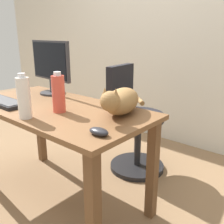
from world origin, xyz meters
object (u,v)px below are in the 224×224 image
office_chair (133,126)px  keyboard (2,101)px  cat (121,101)px  water_bottle (24,98)px  computer_mouse (99,132)px  monitor (51,65)px  spray_bottle (58,93)px

office_chair → keyboard: office_chair is taller
keyboard → cat: (0.78, 0.35, 0.07)m
water_bottle → keyboard: bearing=170.3°
computer_mouse → cat: bearing=111.1°
office_chair → monitor: bearing=-131.2°
office_chair → spray_bottle: bearing=-90.3°
monitor → spray_bottle: size_ratio=1.93×
cat → computer_mouse: size_ratio=5.30×
office_chair → cat: office_chair is taller
office_chair → cat: (0.31, -0.57, 0.40)m
office_chair → monitor: 0.86m
monitor → computer_mouse: (0.89, -0.40, -0.21)m
office_chair → cat: size_ratio=1.59×
office_chair → water_bottle: bearing=-93.2°
water_bottle → computer_mouse: bearing=9.5°
cat → computer_mouse: bearing=-68.9°
office_chair → cat: bearing=-61.1°
office_chair → spray_bottle: size_ratio=3.72×
computer_mouse → monitor: bearing=155.9°
monitor → computer_mouse: monitor is taller
computer_mouse → keyboard: bearing=-179.2°
keyboard → computer_mouse: size_ratio=4.00×
cat → spray_bottle: 0.39m
cat → water_bottle: size_ratio=2.26×
monitor → cat: size_ratio=0.82×
office_chair → keyboard: 1.08m
keyboard → office_chair: bearing=63.1°
monitor → spray_bottle: 0.53m
computer_mouse → water_bottle: (-0.50, -0.08, 0.10)m
office_chair → monitor: size_ratio=1.93×
cat → water_bottle: water_bottle is taller
keyboard → spray_bottle: bearing=16.0°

